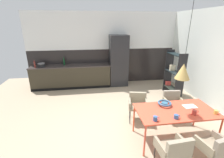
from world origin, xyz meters
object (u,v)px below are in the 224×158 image
fruit_bowl (165,103)px  open_shelf_unit (174,73)px  open_book (190,106)px  mug_glass_clear (176,117)px  dining_table (176,112)px  cooking_pot (41,65)px  armchair_facing_counter (138,102)px  mug_tall_blue (155,119)px  mug_dark_espresso (216,112)px  armchair_near_window (217,146)px  armchair_by_stool (174,149)px  bottle_vinegar_dark (35,64)px  refrigerator_column (119,61)px  bottle_spice_small (64,62)px  pendant_lamp_over_table_near (183,71)px  mug_short_terracotta (194,112)px  armchair_corner_seat (173,101)px

fruit_bowl → open_shelf_unit: 2.40m
open_book → mug_glass_clear: bearing=-144.3°
dining_table → cooking_pot: size_ratio=6.16×
open_shelf_unit → armchair_facing_counter: bearing=-51.6°
mug_tall_blue → mug_dark_espresso: bearing=2.5°
mug_tall_blue → armchair_near_window: bearing=-29.0°
dining_table → armchair_by_stool: (-0.44, -0.81, -0.19)m
armchair_near_window → bottle_vinegar_dark: bottle_vinegar_dark is taller
bottle_vinegar_dark → armchair_by_stool: bearing=-51.3°
refrigerator_column → cooking_pot: 3.03m
open_book → bottle_spice_small: 4.76m
open_book → armchair_facing_counter: bearing=139.6°
fruit_bowl → bottle_vinegar_dark: size_ratio=1.07×
cooking_pot → bottle_spice_small: bearing=6.9°
armchair_near_window → fruit_bowl: size_ratio=2.42×
mug_dark_espresso → mug_tall_blue: bearing=-177.5°
armchair_near_window → armchair_by_stool: size_ratio=0.95×
mug_dark_espresso → open_shelf_unit: (0.42, 2.51, 0.03)m
refrigerator_column → open_book: 3.61m
armchair_facing_counter → pendant_lamp_over_table_near: (0.56, -0.94, 1.13)m
armchair_near_window → bottle_spice_small: bearing=114.2°
bottle_spice_small → mug_tall_blue: bearing=-60.9°
mug_short_terracotta → pendant_lamp_over_table_near: size_ratio=0.10×
bottle_spice_small → open_shelf_unit: bearing=-19.2°
armchair_by_stool → open_book: armchair_by_stool is taller
armchair_by_stool → mug_tall_blue: bearing=103.4°
armchair_corner_seat → bottle_vinegar_dark: 5.00m
dining_table → bottle_spice_small: bearing=127.5°
mug_dark_espresso → mug_short_terracotta: bearing=175.1°
open_shelf_unit → pendant_lamp_over_table_near: (-1.15, -2.30, 0.81)m
mug_glass_clear → open_shelf_unit: size_ratio=0.08×
bottle_spice_small → bottle_vinegar_dark: bearing=-168.9°
armchair_facing_counter → armchair_near_window: armchair_near_window is taller
dining_table → mug_short_terracotta: 0.37m
mug_short_terracotta → mug_glass_clear: (-0.44, -0.08, -0.01)m
armchair_near_window → cooking_pot: (-3.97, 4.35, 0.50)m
refrigerator_column → mug_tall_blue: 3.87m
refrigerator_column → dining_table: refrigerator_column is taller
fruit_bowl → mug_glass_clear: bearing=-91.5°
armchair_near_window → cooking_pot: size_ratio=2.72×
armchair_corner_seat → mug_glass_clear: 1.30m
mug_tall_blue → cooking_pot: cooking_pot is taller
mug_glass_clear → dining_table: bearing=61.5°
dining_table → pendant_lamp_over_table_near: bearing=-90.0°
fruit_bowl → mug_dark_espresso: (0.88, -0.49, -0.01)m
armchair_near_window → armchair_corner_seat: armchair_corner_seat is taller
open_book → open_shelf_unit: open_shelf_unit is taller
armchair_corner_seat → mug_dark_espresso: mug_dark_espresso is taller
mug_short_terracotta → bottle_vinegar_dark: bearing=138.6°
mug_short_terracotta → bottle_spice_small: size_ratio=0.40×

